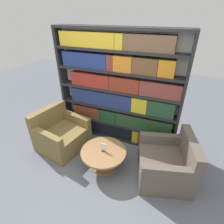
{
  "coord_description": "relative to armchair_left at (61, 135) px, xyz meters",
  "views": [
    {
      "loc": [
        1.17,
        -1.84,
        2.6
      ],
      "look_at": [
        0.12,
        0.72,
        1.0
      ],
      "focal_mm": 28.0,
      "sensor_mm": 36.0,
      "label": 1
    }
  ],
  "objects": [
    {
      "name": "coffee_table",
      "position": [
        1.11,
        -0.22,
        -0.0
      ],
      "size": [
        0.83,
        0.83,
        0.4
      ],
      "color": "olive",
      "rests_on": "ground_plane"
    },
    {
      "name": "bookshelf",
      "position": [
        1.0,
        0.77,
        0.86
      ],
      "size": [
        2.6,
        0.3,
        2.38
      ],
      "color": "silver",
      "rests_on": "ground_plane"
    },
    {
      "name": "armchair_right",
      "position": [
        2.21,
        0.0,
        0.0
      ],
      "size": [
        1.08,
        1.11,
        0.85
      ],
      "rotation": [
        0.0,
        0.0,
        -1.3
      ],
      "color": "brown",
      "rests_on": "ground_plane"
    },
    {
      "name": "armchair_left",
      "position": [
        0.0,
        0.0,
        0.0
      ],
      "size": [
        1.01,
        1.05,
        0.85
      ],
      "rotation": [
        0.0,
        0.0,
        1.39
      ],
      "color": "olive",
      "rests_on": "ground_plane"
    },
    {
      "name": "table_sign",
      "position": [
        1.11,
        -0.22,
        0.18
      ],
      "size": [
        0.1,
        0.06,
        0.17
      ],
      "color": "black",
      "rests_on": "coffee_table"
    },
    {
      "name": "ground_plane",
      "position": [
        0.98,
        -0.53,
        -0.29
      ],
      "size": [
        14.0,
        14.0,
        0.0
      ],
      "primitive_type": "plane",
      "color": "slate"
    }
  ]
}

